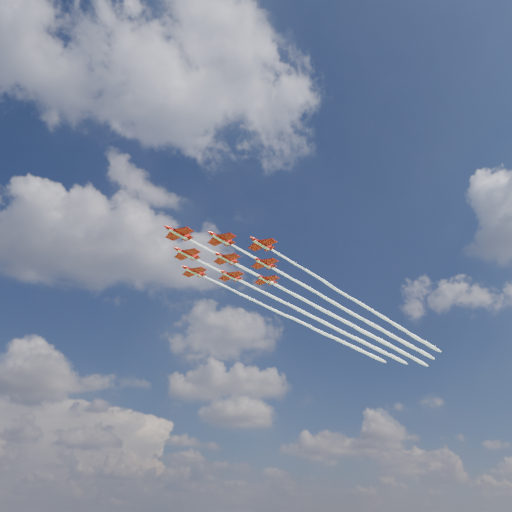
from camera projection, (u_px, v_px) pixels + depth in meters
The scene contains 9 objects.
jet_lead at pixel (308, 302), 197.04m from camera, with size 114.57×92.59×2.73m.
jet_row2_port at pixel (339, 305), 199.97m from camera, with size 114.57×92.59×2.73m.
jet_row2_starb at pixel (307, 314), 208.52m from camera, with size 114.57×92.59×2.73m.
jet_row3_port at pixel (369, 309), 202.90m from camera, with size 114.57×92.59×2.73m.
jet_row3_centre at pixel (336, 317), 211.45m from camera, with size 114.57×92.59×2.73m.
jet_row3_starb at pixel (307, 325), 220.00m from camera, with size 114.57×92.59×2.73m.
jet_row4_port at pixel (365, 320), 214.38m from camera, with size 114.57×92.59×2.73m.
jet_row4_starb at pixel (334, 328), 222.93m from camera, with size 114.57×92.59×2.73m.
jet_tail at pixel (361, 330), 225.85m from camera, with size 114.57×92.59×2.73m.
Camera 1 is at (-19.01, -140.33, 4.00)m, focal length 35.00 mm.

